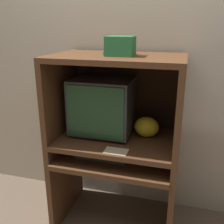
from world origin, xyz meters
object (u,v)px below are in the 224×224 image
at_px(storage_box, 120,46).
at_px(book_stack, 120,51).
at_px(mouse, 138,161).
at_px(snack_bag, 147,127).
at_px(keyboard, 102,156).
at_px(crt_monitor, 103,105).

bearing_deg(storage_box, book_stack, 108.08).
xyz_separation_m(mouse, snack_bag, (0.02, 0.17, 0.20)).
xyz_separation_m(keyboard, book_stack, (0.10, 0.12, 0.76)).
height_order(snack_bag, storage_box, storage_box).
bearing_deg(storage_box, snack_bag, 34.18).
distance_m(crt_monitor, storage_box, 0.49).
height_order(book_stack, storage_box, storage_box).
xyz_separation_m(snack_bag, storage_box, (-0.18, -0.12, 0.60)).
bearing_deg(crt_monitor, snack_bag, 2.30).
bearing_deg(mouse, storage_box, 161.25).
distance_m(keyboard, snack_bag, 0.40).
distance_m(crt_monitor, book_stack, 0.43).
xyz_separation_m(book_stack, storage_box, (0.02, -0.07, 0.04)).
distance_m(mouse, book_stack, 0.78).
relative_size(mouse, snack_bag, 0.41).
bearing_deg(mouse, crt_monitor, 152.93).
bearing_deg(snack_bag, mouse, -97.95).
relative_size(snack_bag, storage_box, 1.03).
height_order(mouse, snack_bag, snack_bag).
bearing_deg(keyboard, book_stack, 50.96).
bearing_deg(book_stack, snack_bag, 13.58).
relative_size(crt_monitor, storage_box, 2.51).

